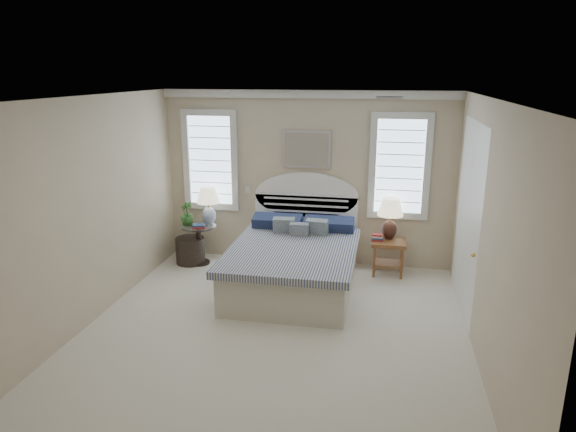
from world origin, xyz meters
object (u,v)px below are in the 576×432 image
at_px(bed, 295,261).
at_px(side_table_left, 199,240).
at_px(nightstand_right, 388,250).
at_px(lamp_right, 390,214).
at_px(floor_pot, 190,250).
at_px(lamp_left, 208,201).

xyz_separation_m(bed, side_table_left, (-1.65, 0.59, 0.00)).
height_order(nightstand_right, lamp_right, lamp_right).
bearing_deg(side_table_left, lamp_right, 4.50).
relative_size(nightstand_right, floor_pot, 1.16).
distance_m(bed, side_table_left, 1.75).
height_order(bed, nightstand_right, bed).
bearing_deg(lamp_right, floor_pot, -175.79).
bearing_deg(nightstand_right, floor_pot, -178.22).
relative_size(bed, nightstand_right, 4.29).
bearing_deg(lamp_right, lamp_left, -178.45).
distance_m(side_table_left, lamp_left, 0.64).
distance_m(bed, lamp_right, 1.63).
xyz_separation_m(nightstand_right, floor_pot, (-3.10, -0.10, -0.18)).
bearing_deg(bed, side_table_left, 160.26).
xyz_separation_m(lamp_left, lamp_right, (2.82, 0.08, -0.08)).
relative_size(side_table_left, floor_pot, 1.38).
bearing_deg(side_table_left, nightstand_right, 1.94).
height_order(floor_pot, lamp_left, lamp_left).
distance_m(floor_pot, lamp_left, 0.85).
height_order(side_table_left, lamp_right, lamp_right).
bearing_deg(side_table_left, lamp_left, 50.48).
relative_size(nightstand_right, lamp_right, 0.84).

